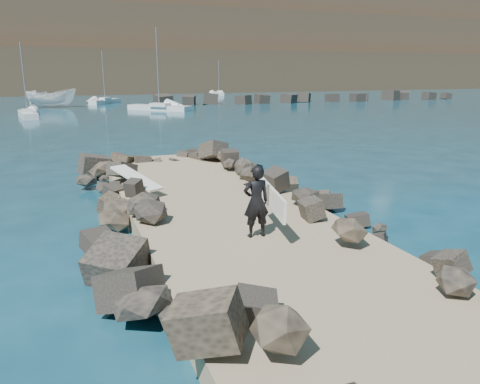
# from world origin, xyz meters

# --- Properties ---
(ground) EXTENTS (800.00, 800.00, 0.00)m
(ground) POSITION_xyz_m (0.00, 0.00, 0.00)
(ground) COLOR #0F384C
(ground) RESTS_ON ground
(jetty) EXTENTS (6.00, 26.00, 0.60)m
(jetty) POSITION_xyz_m (0.00, -2.00, 0.30)
(jetty) COLOR #8C7759
(jetty) RESTS_ON ground
(riprap_left) EXTENTS (2.60, 22.00, 1.00)m
(riprap_left) POSITION_xyz_m (-2.90, -1.50, 0.50)
(riprap_left) COLOR black
(riprap_left) RESTS_ON ground
(riprap_right) EXTENTS (2.60, 22.00, 1.00)m
(riprap_right) POSITION_xyz_m (2.90, -1.50, 0.50)
(riprap_right) COLOR black
(riprap_right) RESTS_ON ground
(breakwater_secondary) EXTENTS (52.00, 4.00, 1.20)m
(breakwater_secondary) POSITION_xyz_m (35.00, 55.00, 0.60)
(breakwater_secondary) COLOR black
(breakwater_secondary) RESTS_ON ground
(headland) EXTENTS (360.00, 140.00, 32.00)m
(headland) POSITION_xyz_m (10.00, 160.00, 16.00)
(headland) COLOR #2D4919
(headland) RESTS_ON ground
(surfboard_resting) EXTENTS (1.65, 2.50, 0.08)m
(surfboard_resting) POSITION_xyz_m (-2.39, 3.53, 1.04)
(surfboard_resting) COLOR white
(surfboard_resting) RESTS_ON riprap_left
(boat_imported) EXTENTS (6.85, 3.10, 2.57)m
(boat_imported) POSITION_xyz_m (-5.93, 57.54, 1.28)
(boat_imported) COLOR white
(boat_imported) RESTS_ON ground
(surfer_with_board) EXTENTS (1.03, 2.44, 1.97)m
(surfer_with_board) POSITION_xyz_m (-0.01, -2.42, 1.60)
(surfer_with_board) COLOR black
(surfer_with_board) RESTS_ON jetty
(sailboat_a) EXTENTS (2.45, 6.83, 8.11)m
(sailboat_a) POSITION_xyz_m (-8.26, 42.91, 0.35)
(sailboat_a) COLOR silver
(sailboat_a) RESTS_ON ground
(sailboat_f) EXTENTS (2.14, 5.54, 6.71)m
(sailboat_f) POSITION_xyz_m (31.24, 96.57, 0.35)
(sailboat_f) COLOR silver
(sailboat_f) RESTS_ON ground
(sailboat_b) EXTENTS (5.33, 6.06, 8.05)m
(sailboat_b) POSITION_xyz_m (1.76, 63.51, 0.35)
(sailboat_b) COLOR silver
(sailboat_b) RESTS_ON ground
(sailboat_c) EXTENTS (7.47, 7.63, 10.38)m
(sailboat_c) POSITION_xyz_m (7.12, 47.46, 0.35)
(sailboat_c) COLOR silver
(sailboat_c) RESTS_ON ground
(sailboat_d) EXTENTS (2.23, 6.01, 7.21)m
(sailboat_d) POSITION_xyz_m (26.56, 81.91, 0.35)
(sailboat_d) COLOR silver
(sailboat_d) RESTS_ON ground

